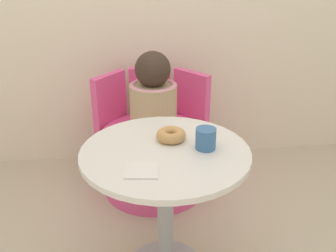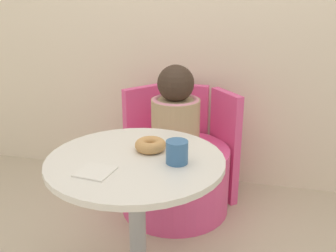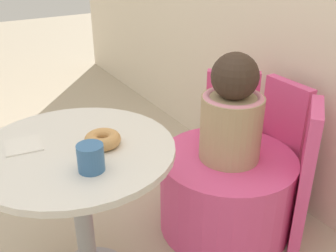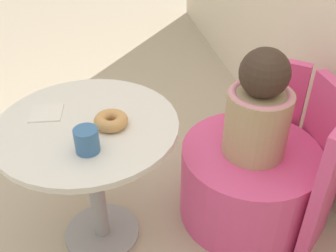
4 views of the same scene
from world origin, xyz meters
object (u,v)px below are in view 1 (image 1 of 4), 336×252
(round_table, at_px, (165,179))
(cup, at_px, (206,139))
(tub_chair, at_px, (154,160))
(donut, at_px, (171,135))
(child_figure, at_px, (153,98))

(round_table, xyz_separation_m, cup, (0.17, -0.00, 0.19))
(tub_chair, xyz_separation_m, donut, (0.03, -0.62, 0.47))
(tub_chair, relative_size, cup, 7.09)
(tub_chair, relative_size, donut, 4.93)
(round_table, relative_size, child_figure, 1.44)
(donut, xyz_separation_m, cup, (0.13, -0.09, 0.02))
(tub_chair, distance_m, child_figure, 0.42)
(round_table, distance_m, tub_chair, 0.77)
(child_figure, bearing_deg, tub_chair, 0.00)
(round_table, bearing_deg, cup, -0.28)
(child_figure, bearing_deg, donut, -86.82)
(round_table, relative_size, tub_chair, 1.11)
(round_table, distance_m, child_figure, 0.72)
(donut, height_order, cup, cup)
(cup, bearing_deg, round_table, 179.72)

